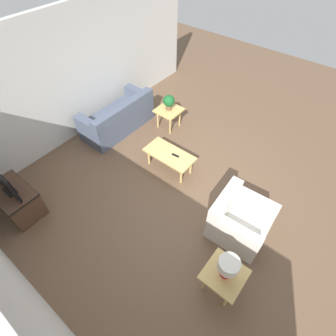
{
  "coord_description": "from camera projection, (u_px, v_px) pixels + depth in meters",
  "views": [
    {
      "loc": [
        -1.75,
        2.73,
        4.19
      ],
      "look_at": [
        0.29,
        0.19,
        0.55
      ],
      "focal_mm": 28.0,
      "sensor_mm": 36.0,
      "label": 1
    }
  ],
  "objects": [
    {
      "name": "side_table_plant",
      "position": [
        169.0,
        112.0,
        6.24
      ],
      "size": [
        0.56,
        0.56,
        0.5
      ],
      "color": "tan",
      "rests_on": "ground_plane"
    },
    {
      "name": "tv_stand_chest",
      "position": [
        17.0,
        200.0,
        4.7
      ],
      "size": [
        0.9,
        0.57,
        0.57
      ],
      "color": "#4C3323",
      "rests_on": "ground_plane"
    },
    {
      "name": "remote_control",
      "position": [
        175.0,
        155.0,
        5.25
      ],
      "size": [
        0.16,
        0.05,
        0.02
      ],
      "color": "black",
      "rests_on": "coffee_table"
    },
    {
      "name": "ground_plane",
      "position": [
        185.0,
        187.0,
        5.27
      ],
      "size": [
        14.0,
        14.0,
        0.0
      ],
      "primitive_type": "plane",
      "color": "brown"
    },
    {
      "name": "sofa",
      "position": [
        118.0,
        118.0,
        6.27
      ],
      "size": [
        0.8,
        1.78,
        0.8
      ],
      "rotation": [
        0.0,
        0.0,
        1.57
      ],
      "color": "#4C566B",
      "rests_on": "ground_plane"
    },
    {
      "name": "wall_back",
      "position": [
        15.0,
        292.0,
        2.67
      ],
      "size": [
        7.2,
        0.12,
        2.7
      ],
      "color": "silver",
      "rests_on": "ground_plane"
    },
    {
      "name": "table_lamp",
      "position": [
        228.0,
        266.0,
        3.43
      ],
      "size": [
        0.29,
        0.29,
        0.41
      ],
      "color": "red",
      "rests_on": "side_table_lamp"
    },
    {
      "name": "wall_right",
      "position": [
        72.0,
        77.0,
        5.54
      ],
      "size": [
        0.12,
        7.2,
        2.7
      ],
      "color": "silver",
      "rests_on": "ground_plane"
    },
    {
      "name": "coffee_table",
      "position": [
        169.0,
        156.0,
        5.34
      ],
      "size": [
        1.04,
        0.5,
        0.43
      ],
      "color": "tan",
      "rests_on": "ground_plane"
    },
    {
      "name": "armchair",
      "position": [
        238.0,
        220.0,
        4.4
      ],
      "size": [
        0.93,
        0.91,
        0.8
      ],
      "rotation": [
        0.0,
        0.0,
        -1.52
      ],
      "color": "silver",
      "rests_on": "ground_plane"
    },
    {
      "name": "side_table_lamp",
      "position": [
        224.0,
        276.0,
        3.68
      ],
      "size": [
        0.56,
        0.56,
        0.5
      ],
      "color": "tan",
      "rests_on": "ground_plane"
    },
    {
      "name": "television",
      "position": [
        2.0,
        181.0,
        4.3
      ],
      "size": [
        0.8,
        0.16,
        0.55
      ],
      "color": "black",
      "rests_on": "tv_stand_chest"
    },
    {
      "name": "potted_plant",
      "position": [
        169.0,
        102.0,
        6.02
      ],
      "size": [
        0.27,
        0.27,
        0.37
      ],
      "color": "brown",
      "rests_on": "side_table_plant"
    }
  ]
}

